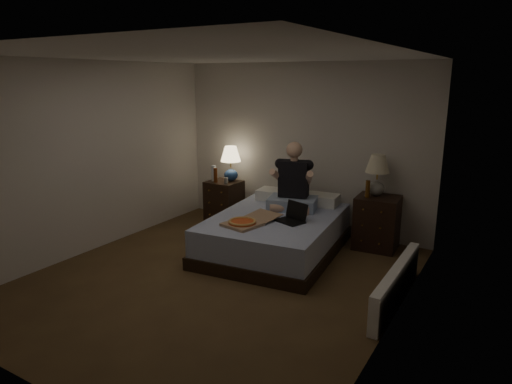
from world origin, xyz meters
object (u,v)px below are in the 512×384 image
Objects in this scene: bed at (275,234)px; person at (293,176)px; nightstand_left at (224,201)px; beer_bottle_right at (368,189)px; lamp_left at (231,164)px; water_bottle at (214,173)px; soda_can at (226,181)px; pizza_box at (242,223)px; nightstand_right at (377,223)px; beer_bottle_left at (216,175)px; lamp_right at (377,175)px; laptop at (290,213)px; radiator at (396,285)px.

person reaches higher than bed.
bed is at bearing -28.06° from nightstand_left.
lamp_left is at bearing 176.97° from beer_bottle_right.
water_bottle is 2.50× the size of soda_can.
bed is at bearing 85.74° from pizza_box.
water_bottle reaches higher than nightstand_right.
water_bottle is at bearing -148.71° from lamp_left.
pizza_box is at bearing -51.85° from lamp_left.
soda_can is 0.22m from beer_bottle_left.
soda_can is 0.11× the size of person.
soda_can is (-2.29, -0.26, -0.29)m from lamp_right.
laptop is 1.60m from radiator.
laptop reaches higher than radiator.
nightstand_right is at bearing 68.52° from laptop.
water_bottle is 0.32m from soda_can.
radiator is (3.28, -1.34, -0.59)m from water_bottle.
bed is 8.03× the size of water_bottle.
nightstand_right is at bearing 4.90° from soda_can.
pizza_box is (-0.44, -0.43, -0.08)m from laptop.
lamp_left is at bearing 166.29° from laptop.
water_bottle is at bearing 157.83° from radiator.
person is at bearing 78.39° from bed.
nightstand_left is at bearing 150.97° from person.
person is at bearing -18.64° from lamp_left.
bed is 5.91× the size of laptop.
radiator is at bearing -22.78° from soda_can.
beer_bottle_left is (0.09, -0.07, -0.01)m from water_bottle.
beer_bottle_left reaches higher than laptop.
bed is 1.86m from radiator.
nightstand_right is 2.47m from lamp_left.
soda_can reaches higher than nightstand_left.
water_bottle reaches higher than nightstand_left.
nightstand_right is at bearing -46.35° from lamp_right.
person reaches higher than lamp_left.
person is at bearing -160.88° from beer_bottle_right.
pizza_box reaches higher than radiator.
soda_can is 0.43× the size of beer_bottle_right.
beer_bottle_right is 0.14× the size of radiator.
laptop is at bearing -128.55° from beer_bottle_right.
beer_bottle_right is at bearing 4.32° from person.
bed reaches higher than radiator.
beer_bottle_right is 0.30× the size of pizza_box.
pizza_box is (-1.22, -1.47, -0.46)m from lamp_right.
radiator is at bearing -22.25° from nightstand_left.
beer_bottle_right is 1.69m from radiator.
lamp_right is 5.60× the size of soda_can.
lamp_left reaches higher than beer_bottle_right.
lamp_right is (1.06, 0.90, 0.75)m from bed.
radiator is (1.71, -1.03, -0.77)m from person.
nightstand_left is 0.43m from soda_can.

